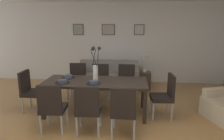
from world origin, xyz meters
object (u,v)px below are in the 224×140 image
object	(u,v)px
dining_chair_mid_right	(126,81)
bowl_near_left	(62,81)
side_table	(144,80)
bowl_near_right	(68,76)
dining_chair_mid_left	(124,109)
dining_chair_head_west	(30,89)
dining_table	(96,84)
dining_chair_head_east	(165,94)
framed_picture_center	(108,30)
dining_chair_far_left	(88,107)
sofa	(108,78)
bowl_far_left	(94,82)
dining_chair_near_right	(77,79)
dining_chair_far_right	(100,80)
framed_picture_right	(139,30)
table_lamp	(145,60)
dining_chair_near_left	(52,106)
centerpiece_vase	(95,68)
framed_picture_left	(78,30)

from	to	relation	value
dining_chair_mid_right	bowl_near_left	xyz separation A→B (m)	(-1.30, -1.05, 0.27)
side_table	bowl_near_right	bearing A→B (deg)	-138.35
dining_chair_mid_left	dining_chair_head_west	bearing A→B (deg)	157.15
dining_table	dining_chair_head_east	bearing A→B (deg)	-0.92
bowl_near_left	framed_picture_center	distance (m)	2.98
dining_chair_far_left	sofa	xyz separation A→B (m)	(0.06, 2.74, -0.23)
bowl_far_left	sofa	bearing A→B (deg)	88.17
dining_chair_near_right	bowl_far_left	distance (m)	1.29
bowl_near_right	bowl_far_left	xyz separation A→B (m)	(0.66, -0.41, 0.00)
sofa	dining_table	bearing A→B (deg)	-92.03
dining_chair_mid_left	framed_picture_center	xyz separation A→B (m)	(-0.64, 3.43, 1.22)
dining_chair_far_right	side_table	world-z (taller)	dining_chair_far_right
framed_picture_right	dining_chair_head_east	bearing A→B (deg)	-79.25
side_table	framed_picture_center	world-z (taller)	framed_picture_center
dining_chair_far_right	framed_picture_right	distance (m)	2.34
dining_chair_far_right	bowl_near_right	world-z (taller)	dining_chair_far_right
dining_chair_head_west	dining_chair_head_east	world-z (taller)	same
bowl_near_right	side_table	world-z (taller)	bowl_near_right
dining_chair_far_left	table_lamp	world-z (taller)	table_lamp
bowl_near_right	framed_picture_center	size ratio (longest dim) A/B	0.40
dining_chair_near_left	dining_chair_far_right	bearing A→B (deg)	69.82
dining_chair_mid_left	framed_picture_right	bearing A→B (deg)	84.09
dining_chair_near_left	bowl_far_left	bearing A→B (deg)	45.04
dining_chair_head_east	bowl_near_left	xyz separation A→B (m)	(-2.14, -0.18, 0.27)
framed_picture_center	bowl_near_left	bearing A→B (deg)	-103.50
dining_chair_head_east	dining_chair_mid_left	bearing A→B (deg)	-134.44
dining_table	dining_chair_mid_right	distance (m)	1.07
dining_chair_head_west	dining_chair_mid_right	bearing A→B (deg)	21.18
dining_chair_far_left	framed_picture_center	bearing A→B (deg)	90.13
bowl_near_left	framed_picture_center	size ratio (longest dim) A/B	0.40
table_lamp	framed_picture_right	xyz separation A→B (m)	(-0.17, 0.72, 0.84)
framed_picture_center	dining_table	bearing A→B (deg)	-90.00
centerpiece_vase	table_lamp	distance (m)	2.17
dining_chair_head_west	dining_table	bearing A→B (deg)	-0.55
dining_chair_near_left	side_table	xyz separation A→B (m)	(1.81, 2.68, -0.25)
dining_chair_far_left	bowl_near_left	xyz separation A→B (m)	(-0.67, 0.65, 0.27)
sofa	side_table	xyz separation A→B (m)	(1.10, -0.05, -0.02)
dining_chair_head_east	table_lamp	size ratio (longest dim) A/B	1.80
dining_chair_mid_left	centerpiece_vase	bearing A→B (deg)	125.70
framed_picture_left	side_table	bearing A→B (deg)	-18.44
dining_chair_near_right	dining_chair_head_west	distance (m)	1.22
dining_chair_near_right	table_lamp	xyz separation A→B (m)	(1.80, 0.94, 0.38)
dining_chair_near_left	framed_picture_center	size ratio (longest dim) A/B	2.17
framed_picture_right	framed_picture_left	bearing A→B (deg)	-180.00
dining_chair_far_right	bowl_far_left	xyz separation A→B (m)	(0.03, -1.03, 0.27)
dining_chair_near_left	dining_chair_head_west	distance (m)	1.21
dining_chair_mid_right	bowl_near_left	bearing A→B (deg)	-141.23
sofa	dining_chair_far_left	bearing A→B (deg)	-91.23
framed_picture_center	dining_chair_far_right	bearing A→B (deg)	-90.99
dining_chair_near_right	bowl_near_left	distance (m)	1.12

